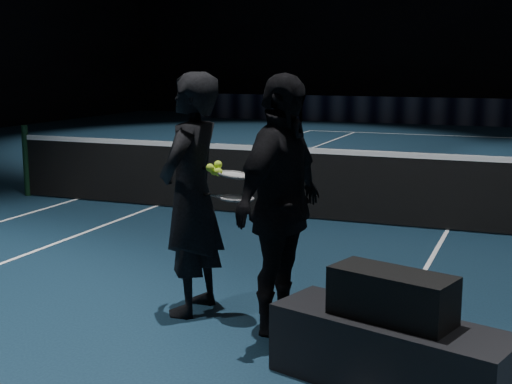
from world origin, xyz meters
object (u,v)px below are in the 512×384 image
(player_bench, at_px, (390,354))
(racket_lower, at_px, (237,198))
(player_b, at_px, (281,206))
(player_a, at_px, (191,195))
(tennis_balls, at_px, (217,170))
(racket_bag, at_px, (392,295))
(racket_upper, at_px, (234,175))

(player_bench, relative_size, racket_lower, 2.27)
(player_b, relative_size, racket_lower, 2.91)
(player_a, xyz_separation_m, tennis_balls, (0.25, -0.05, 0.23))
(racket_bag, bearing_deg, player_b, 163.03)
(racket_bag, height_order, player_b, player_b)
(racket_lower, bearing_deg, player_a, 180.00)
(racket_bag, relative_size, player_a, 0.39)
(player_a, distance_m, tennis_balls, 0.34)
(player_b, distance_m, racket_upper, 0.49)
(tennis_balls, bearing_deg, player_a, 169.69)
(racket_bag, relative_size, racket_lower, 1.14)
(player_bench, xyz_separation_m, racket_lower, (-1.37, 0.74, 0.78))
(racket_lower, relative_size, tennis_balls, 5.67)
(player_bench, relative_size, racket_bag, 2.00)
(racket_bag, relative_size, racket_upper, 1.14)
(racket_lower, height_order, tennis_balls, tennis_balls)
(racket_bag, bearing_deg, racket_upper, 167.86)
(racket_bag, height_order, racket_lower, racket_lower)
(player_bench, bearing_deg, tennis_balls, 170.41)
(racket_lower, height_order, racket_upper, racket_upper)
(player_bench, bearing_deg, racket_upper, 167.86)
(player_b, xyz_separation_m, racket_upper, (-0.43, 0.13, 0.20))
(player_a, distance_m, racket_upper, 0.45)
(player_bench, height_order, player_b, player_b)
(player_bench, xyz_separation_m, racket_upper, (-1.41, 0.79, 0.95))
(player_a, bearing_deg, player_b, 79.13)
(player_bench, relative_size, player_b, 0.78)
(player_a, bearing_deg, tennis_balls, 80.25)
(racket_lower, distance_m, tennis_balls, 0.29)
(racket_lower, bearing_deg, tennis_balls, 178.53)
(player_b, relative_size, tennis_balls, 16.50)
(racket_lower, bearing_deg, racket_bag, -16.92)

